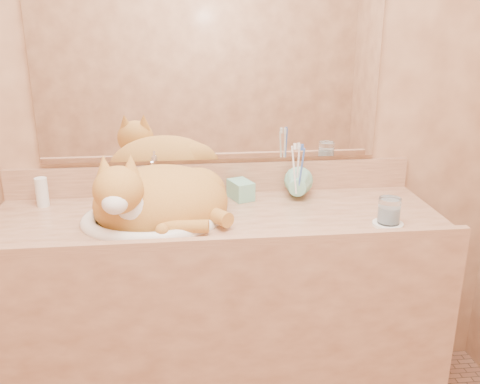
{
  "coord_description": "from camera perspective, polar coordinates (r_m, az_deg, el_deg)",
  "views": [
    {
      "loc": [
        -0.11,
        -1.04,
        1.54
      ],
      "look_at": [
        0.08,
        0.7,
        0.94
      ],
      "focal_mm": 40.0,
      "sensor_mm": 36.0,
      "label": 1
    }
  ],
  "objects": [
    {
      "name": "vanity_counter",
      "position": [
        2.1,
        -2.32,
        -13.48
      ],
      "size": [
        1.6,
        0.55,
        0.85
      ],
      "primitive_type": null,
      "color": "#8D5A3F",
      "rests_on": "floor"
    },
    {
      "name": "toothbrush_cup",
      "position": [
        2.03,
        6.13,
        0.27
      ],
      "size": [
        0.14,
        0.14,
        0.11
      ],
      "primitive_type": "imported",
      "rotation": [
        0.0,
        0.0,
        -0.26
      ],
      "color": "#7AC3A7",
      "rests_on": "vanity_counter"
    },
    {
      "name": "lotion_bottle",
      "position": [
        2.11,
        -20.38,
        -0.01
      ],
      "size": [
        0.05,
        0.05,
        0.11
      ],
      "primitive_type": "cylinder",
      "color": "white",
      "rests_on": "vanity_counter"
    },
    {
      "name": "water_glass",
      "position": [
        1.87,
        15.62,
        -1.92
      ],
      "size": [
        0.07,
        0.07,
        0.09
      ],
      "primitive_type": "cylinder",
      "color": "white",
      "rests_on": "saucer"
    },
    {
      "name": "sink_basin",
      "position": [
        1.86,
        -9.49,
        -0.93
      ],
      "size": [
        0.48,
        0.4,
        0.15
      ],
      "primitive_type": null,
      "rotation": [
        0.0,
        0.0,
        0.01
      ],
      "color": "white",
      "rests_on": "vanity_counter"
    },
    {
      "name": "wall_back",
      "position": [
        2.07,
        -3.18,
        10.61
      ],
      "size": [
        2.4,
        0.02,
        2.5
      ],
      "primitive_type": "cube",
      "color": "#946143",
      "rests_on": "ground"
    },
    {
      "name": "cat",
      "position": [
        1.86,
        -8.92,
        -0.48
      ],
      "size": [
        0.5,
        0.42,
        0.26
      ],
      "primitive_type": null,
      "rotation": [
        0.0,
        0.0,
        0.06
      ],
      "color": "#B06E28",
      "rests_on": "sink_basin"
    },
    {
      "name": "soap_dispenser",
      "position": [
        2.0,
        0.79,
        1.0
      ],
      "size": [
        0.09,
        0.1,
        0.16
      ],
      "primitive_type": "imported",
      "rotation": [
        0.0,
        0.0,
        0.36
      ],
      "color": "#7AC3A7",
      "rests_on": "vanity_counter"
    },
    {
      "name": "toothbrushes",
      "position": [
        2.0,
        6.21,
        2.58
      ],
      "size": [
        0.04,
        0.04,
        0.24
      ],
      "primitive_type": null,
      "color": "white",
      "rests_on": "toothbrush_cup"
    },
    {
      "name": "saucer",
      "position": [
        1.89,
        15.49,
        -3.32
      ],
      "size": [
        0.1,
        0.1,
        0.01
      ],
      "primitive_type": "cylinder",
      "color": "white",
      "rests_on": "vanity_counter"
    },
    {
      "name": "faucet",
      "position": [
        2.03,
        -9.25,
        0.82
      ],
      "size": [
        0.06,
        0.11,
        0.15
      ],
      "primitive_type": null,
      "rotation": [
        0.0,
        0.0,
        0.24
      ],
      "color": "white",
      "rests_on": "vanity_counter"
    },
    {
      "name": "mirror",
      "position": [
        2.04,
        -3.24,
        14.46
      ],
      "size": [
        1.3,
        0.02,
        0.8
      ],
      "primitive_type": "cube",
      "color": "white",
      "rests_on": "wall_back"
    }
  ]
}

